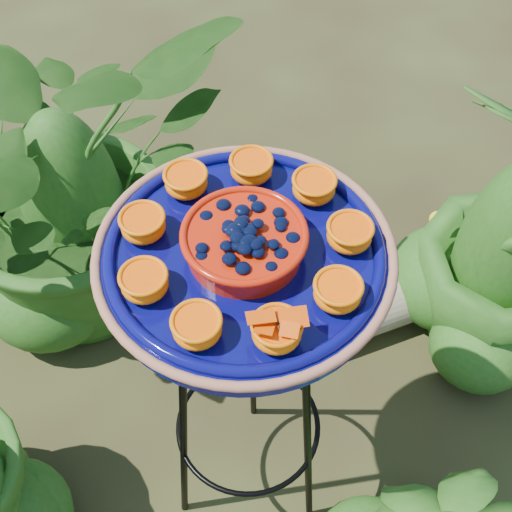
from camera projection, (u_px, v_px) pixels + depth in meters
name	position (u px, v px, depth m)	size (l,w,h in m)	color
ground_plane	(219.00, 446.00, 1.96)	(20.00, 20.00, 0.00)	black
tripod_stand	(247.00, 375.00, 1.47)	(0.35, 0.37, 0.93)	black
feeder_dish	(245.00, 253.00, 1.14)	(0.49, 0.49, 0.11)	#070853
driftwood_log	(324.00, 322.00, 2.11)	(0.18, 0.18, 0.54)	tan
shrub_back_left	(64.00, 171.00, 1.91)	(0.90, 0.78, 1.00)	#1F4F15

